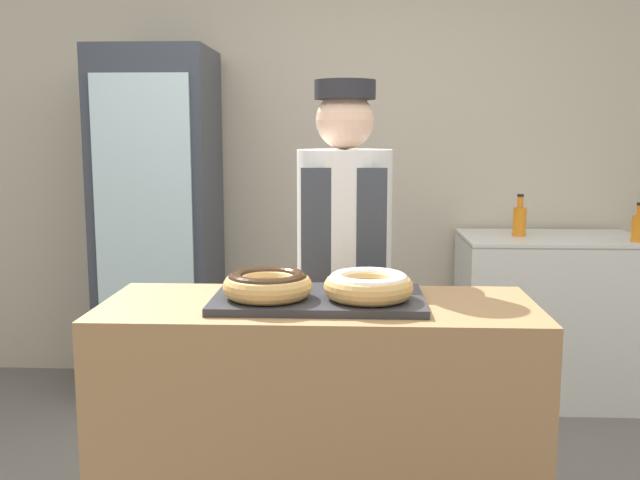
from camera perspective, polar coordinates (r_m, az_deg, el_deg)
The scene contains 12 objects.
wall_back at distance 4.26m, azimuth 1.24°, elevation 7.02°, with size 8.00×0.06×2.70m.
display_counter at distance 2.35m, azimuth -0.11°, elevation -16.38°, with size 1.33×0.53×0.95m.
serving_tray at distance 2.19m, azimuth -0.12°, elevation -4.75°, with size 0.64×0.38×0.02m.
donut_chocolate_glaze at distance 2.15m, azimuth -4.22°, elevation -3.52°, with size 0.27×0.27×0.08m.
donut_light_glaze at distance 2.13m, azimuth 3.90°, elevation -3.60°, with size 0.27×0.27×0.08m.
brownie_back_left at distance 2.31m, azimuth -2.55°, elevation -3.32°, with size 0.08×0.08×0.03m.
brownie_back_right at distance 2.30m, azimuth 2.61°, elevation -3.37°, with size 0.08×0.08×0.03m.
baker_person at distance 2.75m, azimuth 1.93°, elevation -3.78°, with size 0.36×0.36×1.66m.
beverage_fridge at distance 4.06m, azimuth -12.73°, elevation 1.19°, with size 0.62×0.60×1.92m.
chest_freezer at distance 4.16m, azimuth 17.81°, elevation -5.86°, with size 0.97×0.61×0.91m.
bottle_orange at distance 4.03m, azimuth 24.17°, elevation 0.98°, with size 0.08×0.08×0.20m.
bottle_orange_b at distance 4.03m, azimuth 15.67°, elevation 1.55°, with size 0.07×0.07×0.23m.
Camera 1 is at (0.10, -2.13, 1.46)m, focal length 40.00 mm.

